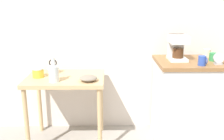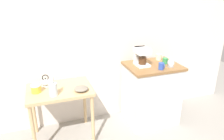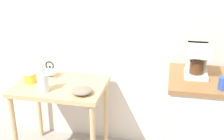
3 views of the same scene
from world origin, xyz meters
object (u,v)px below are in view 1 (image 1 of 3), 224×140
object	(u,v)px
canister_enamel	(38,72)
mug_blue	(202,61)
mug_tall_green	(213,57)
glass_carafe_vase	(54,73)
coffee_maker	(177,46)
teakettle	(53,68)
table_clock	(218,59)
bowl_stoneware	(88,78)
mug_small_cream	(207,53)

from	to	relation	value
canister_enamel	mug_blue	xyz separation A→B (m)	(1.62, -0.18, 0.16)
mug_tall_green	glass_carafe_vase	bearing A→B (deg)	-174.38
mug_blue	mug_tall_green	bearing A→B (deg)	46.51
coffee_maker	canister_enamel	bearing A→B (deg)	-177.71
teakettle	coffee_maker	size ratio (longest dim) A/B	0.63
teakettle	table_clock	world-z (taller)	table_clock
coffee_maker	bowl_stoneware	bearing A→B (deg)	-167.82
mug_tall_green	table_clock	distance (m)	0.15
glass_carafe_vase	canister_enamel	size ratio (longest dim) A/B	2.00
coffee_maker	mug_tall_green	xyz separation A→B (m)	(0.36, -0.05, -0.10)
mug_tall_green	mug_small_cream	size ratio (longest dim) A/B	0.91
bowl_stoneware	mug_blue	size ratio (longest dim) A/B	1.89
mug_tall_green	mug_small_cream	distance (m)	0.19
glass_carafe_vase	canister_enamel	world-z (taller)	glass_carafe_vase
coffee_maker	mug_tall_green	distance (m)	0.38
glass_carafe_vase	coffee_maker	distance (m)	1.28
teakettle	coffee_maker	distance (m)	1.34
bowl_stoneware	canister_enamel	size ratio (longest dim) A/B	1.47
teakettle	mug_blue	xyz separation A→B (m)	(1.50, -0.34, 0.16)
teakettle	table_clock	size ratio (longest dim) A/B	1.42
table_clock	mug_blue	bearing A→B (deg)	-168.45
mug_tall_green	coffee_maker	bearing A→B (deg)	171.57
glass_carafe_vase	canister_enamel	xyz separation A→B (m)	(-0.19, 0.15, -0.04)
glass_carafe_vase	coffee_maker	bearing A→B (deg)	9.65
glass_carafe_vase	table_clock	size ratio (longest dim) A/B	2.10
bowl_stoneware	glass_carafe_vase	size ratio (longest dim) A/B	0.73
coffee_maker	mug_tall_green	world-z (taller)	coffee_maker
mug_blue	table_clock	world-z (taller)	table_clock
teakettle	table_clock	xyz separation A→B (m)	(1.66, -0.31, 0.17)
table_clock	mug_tall_green	bearing A→B (deg)	86.29
teakettle	glass_carafe_vase	size ratio (longest dim) A/B	0.67
glass_carafe_vase	coffee_maker	xyz separation A→B (m)	(1.24, 0.21, 0.22)
mug_small_cream	mug_blue	world-z (taller)	mug_blue
mug_tall_green	mug_blue	bearing A→B (deg)	-133.49
canister_enamel	table_clock	size ratio (longest dim) A/B	1.05
canister_enamel	glass_carafe_vase	bearing A→B (deg)	-38.42
table_clock	teakettle	bearing A→B (deg)	169.48
teakettle	bowl_stoneware	bearing A→B (deg)	-36.50
canister_enamel	table_clock	world-z (taller)	table_clock
teakettle	mug_tall_green	xyz separation A→B (m)	(1.67, -0.16, 0.16)
bowl_stoneware	teakettle	world-z (taller)	teakettle
teakettle	glass_carafe_vase	distance (m)	0.32
glass_carafe_vase	mug_small_cream	distance (m)	1.65
bowl_stoneware	glass_carafe_vase	xyz separation A→B (m)	(-0.33, -0.01, 0.05)
canister_enamel	teakettle	bearing A→B (deg)	52.05
coffee_maker	table_clock	bearing A→B (deg)	-30.59
bowl_stoneware	mug_small_cream	bearing A→B (deg)	14.45
coffee_maker	mug_small_cream	size ratio (longest dim) A/B	2.83
bowl_stoneware	coffee_maker	distance (m)	0.97
glass_carafe_vase	table_clock	bearing A→B (deg)	0.15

